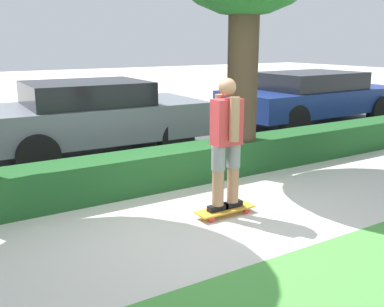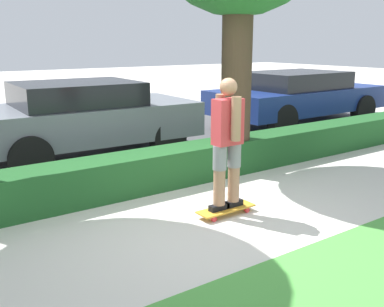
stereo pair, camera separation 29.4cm
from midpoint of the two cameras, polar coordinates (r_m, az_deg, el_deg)
The scene contains 7 objects.
ground_plane at distance 5.24m, azimuth 0.96°, elevation -9.11°, with size 60.00×60.00×0.00m, color beige.
street_asphalt at distance 8.82m, azimuth -15.29°, elevation 0.06°, with size 18.55×5.00×0.01m.
hedge_row at distance 6.44m, azimuth -7.43°, elevation -2.26°, with size 18.55×0.60×0.53m.
skateboard at distance 5.52m, azimuth 2.81°, elevation -7.10°, with size 0.76×0.24×0.09m.
skater_person at distance 5.28m, azimuth 2.92°, elevation 1.58°, with size 0.48×0.40×1.57m.
parked_car_middle at distance 8.40m, azimuth -14.67°, elevation 4.55°, with size 4.06×2.03×1.37m.
parked_car_rear at distance 11.61m, azimuth 12.51°, elevation 7.20°, with size 4.72×2.06×1.34m.
Camera 2 is at (-2.96, -3.81, 2.06)m, focal length 42.00 mm.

